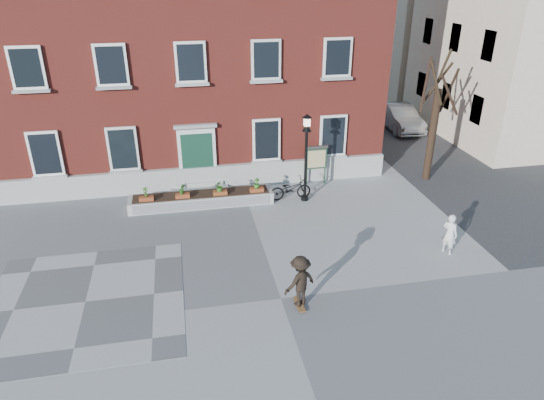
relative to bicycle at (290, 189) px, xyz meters
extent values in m
plane|color=gray|center=(-1.93, -7.02, -0.49)|extent=(100.00, 100.00, 0.00)
cube|color=#575759|center=(-7.93, -6.02, -0.49)|extent=(6.00, 6.00, 0.01)
imported|color=black|center=(0.00, 0.00, 0.00)|extent=(1.91, 0.76, 0.98)
imported|color=#B0B3B5|center=(9.15, 8.83, 0.29)|extent=(1.75, 4.80, 1.57)
imported|color=silver|center=(4.56, -5.52, 0.28)|extent=(0.60, 0.67, 1.55)
cube|color=maroon|center=(-3.93, 6.98, 5.51)|extent=(18.00, 10.00, 12.00)
cube|color=#ABABA5|center=(-3.93, 1.86, 0.06)|extent=(18.00, 0.24, 1.10)
cube|color=gray|center=(-3.93, 1.73, -0.39)|extent=(2.60, 0.80, 0.20)
cube|color=#ACACA7|center=(-3.93, 1.88, -0.19)|extent=(2.20, 0.50, 0.20)
cube|color=silver|center=(-3.93, 1.90, 1.16)|extent=(1.70, 0.12, 2.50)
cube|color=#153A29|center=(-3.93, 1.85, 1.06)|extent=(1.40, 0.06, 2.30)
cube|color=#9C9C97|center=(-3.93, 1.86, 2.56)|extent=(1.90, 0.25, 0.15)
cube|color=white|center=(-10.33, 1.88, 1.71)|extent=(1.30, 0.10, 2.00)
cube|color=black|center=(-10.33, 1.83, 1.71)|extent=(1.08, 0.04, 1.78)
cube|color=#ADACA7|center=(-10.33, 1.82, 0.65)|extent=(1.44, 0.20, 0.12)
cube|color=white|center=(-10.33, 1.88, 5.31)|extent=(1.30, 0.10, 1.70)
cube|color=black|center=(-10.33, 1.83, 5.31)|extent=(1.08, 0.04, 1.48)
cube|color=#969691|center=(-10.33, 1.82, 4.40)|extent=(1.44, 0.20, 0.12)
cube|color=silver|center=(-7.13, 1.88, 1.71)|extent=(1.30, 0.10, 2.00)
cube|color=black|center=(-7.13, 1.83, 1.71)|extent=(1.08, 0.04, 1.78)
cube|color=#999994|center=(-7.13, 1.82, 0.65)|extent=(1.44, 0.20, 0.12)
cube|color=white|center=(-7.13, 1.88, 5.31)|extent=(1.30, 0.10, 1.70)
cube|color=black|center=(-7.13, 1.83, 5.31)|extent=(1.08, 0.04, 1.48)
cube|color=gray|center=(-7.13, 1.82, 4.40)|extent=(1.44, 0.20, 0.12)
cube|color=white|center=(-3.93, 1.88, 5.31)|extent=(1.30, 0.10, 1.70)
cube|color=black|center=(-3.93, 1.83, 5.31)|extent=(1.08, 0.04, 1.48)
cube|color=#A8A8A3|center=(-3.93, 1.82, 4.40)|extent=(1.44, 0.20, 0.12)
cube|color=white|center=(-0.73, 1.88, 1.71)|extent=(1.30, 0.10, 2.00)
cube|color=black|center=(-0.73, 1.83, 1.71)|extent=(1.08, 0.04, 1.78)
cube|color=#9FA09B|center=(-0.73, 1.82, 0.65)|extent=(1.44, 0.20, 0.12)
cube|color=silver|center=(-0.73, 1.88, 5.31)|extent=(1.30, 0.10, 1.70)
cube|color=black|center=(-0.73, 1.83, 5.31)|extent=(1.08, 0.04, 1.48)
cube|color=#A9A9A4|center=(-0.73, 1.82, 4.40)|extent=(1.44, 0.20, 0.12)
cube|color=white|center=(2.47, 1.88, 1.71)|extent=(1.30, 0.10, 2.00)
cube|color=black|center=(2.47, 1.83, 1.71)|extent=(1.08, 0.04, 1.78)
cube|color=#A2A29D|center=(2.47, 1.82, 0.65)|extent=(1.44, 0.20, 0.12)
cube|color=silver|center=(2.47, 1.88, 5.31)|extent=(1.30, 0.10, 1.70)
cube|color=black|center=(2.47, 1.83, 5.31)|extent=(1.08, 0.04, 1.48)
cube|color=#989893|center=(2.47, 1.82, 4.40)|extent=(1.44, 0.20, 0.12)
cube|color=beige|center=(-3.93, 0.18, -0.24)|extent=(6.20, 1.10, 0.50)
cube|color=#BABABA|center=(-3.93, -0.38, -0.24)|extent=(5.80, 0.02, 0.40)
cube|color=black|center=(-3.93, 0.18, 0.01)|extent=(5.80, 0.90, 0.06)
cube|color=brown|center=(-6.23, -0.07, 0.11)|extent=(0.60, 0.25, 0.20)
imported|color=#33601D|center=(-6.23, -0.07, 0.43)|extent=(0.24, 0.24, 0.45)
cube|color=brown|center=(-4.73, -0.07, 0.11)|extent=(0.60, 0.25, 0.20)
imported|color=#28651E|center=(-4.73, -0.07, 0.43)|extent=(0.25, 0.25, 0.45)
cube|color=brown|center=(-3.13, -0.07, 0.11)|extent=(0.60, 0.25, 0.20)
imported|color=#2B641E|center=(-3.13, -0.07, 0.43)|extent=(0.40, 0.40, 0.45)
cube|color=brown|center=(-1.53, -0.07, 0.11)|extent=(0.60, 0.25, 0.20)
imported|color=#316D20|center=(-1.53, -0.07, 0.43)|extent=(0.25, 0.25, 0.45)
cylinder|color=black|center=(7.07, 0.98, 1.71)|extent=(0.36, 0.36, 4.40)
cylinder|color=black|center=(7.58, 0.98, 3.80)|extent=(0.12, 1.12, 2.23)
cylinder|color=#2F2114|center=(7.24, 1.50, 4.06)|extent=(1.18, 0.49, 1.97)
cylinder|color=black|center=(6.58, 1.33, 4.06)|extent=(0.88, 1.14, 2.35)
cylinder|color=black|center=(6.77, 0.76, 4.24)|extent=(0.60, 0.77, 1.90)
cylinder|color=#322016|center=(7.28, 0.35, 3.75)|extent=(1.39, 0.55, 1.95)
cylinder|color=black|center=(7.23, 1.11, 4.88)|extent=(0.43, 0.48, 1.58)
cube|color=#3B3B3E|center=(10.07, 10.98, -0.49)|extent=(8.00, 36.00, 0.01)
cube|color=beige|center=(16.07, 6.98, 6.51)|extent=(10.00, 11.00, 14.00)
cube|color=beige|center=(16.07, 18.98, 6.01)|extent=(10.00, 11.00, 13.00)
cube|color=black|center=(11.11, 3.78, 2.01)|extent=(0.08, 1.00, 1.50)
cube|color=black|center=(11.11, 6.98, 2.01)|extent=(0.08, 1.00, 1.50)
cube|color=black|center=(11.11, 10.18, 2.01)|extent=(0.08, 1.00, 1.50)
cube|color=black|center=(11.11, 3.78, 5.31)|extent=(0.08, 1.00, 1.50)
cube|color=black|center=(11.11, 6.98, 5.31)|extent=(0.08, 1.00, 1.50)
cube|color=black|center=(11.11, 10.18, 5.31)|extent=(0.08, 1.00, 1.50)
cylinder|color=black|center=(0.60, -0.24, -0.39)|extent=(0.32, 0.32, 0.20)
cylinder|color=black|center=(0.60, -0.24, 1.11)|extent=(0.12, 0.12, 3.20)
cone|color=black|center=(0.60, -0.24, 2.86)|extent=(0.40, 0.40, 0.30)
cube|color=#FFEEBB|center=(0.60, -0.24, 3.11)|extent=(0.24, 0.24, 0.34)
cone|color=black|center=(0.60, -0.24, 3.36)|extent=(0.40, 0.40, 0.16)
cylinder|color=#183120|center=(1.14, 1.51, 0.41)|extent=(0.08, 0.08, 1.80)
cylinder|color=#1B3624|center=(2.04, 1.51, 0.41)|extent=(0.08, 0.08, 1.80)
cube|color=#193224|center=(1.59, 1.51, 0.76)|extent=(1.00, 0.10, 1.00)
cube|color=beige|center=(1.59, 1.45, 0.76)|extent=(0.85, 0.02, 0.85)
cube|color=#3D3634|center=(1.59, 1.51, 1.33)|extent=(1.10, 0.16, 0.10)
cube|color=brown|center=(-1.45, -7.48, -0.43)|extent=(0.22, 0.78, 0.03)
cylinder|color=black|center=(-1.54, -7.76, -0.47)|extent=(0.03, 0.05, 0.05)
cylinder|color=black|center=(-1.36, -7.76, -0.47)|extent=(0.03, 0.05, 0.05)
cylinder|color=black|center=(-1.54, -7.20, -0.47)|extent=(0.03, 0.05, 0.05)
cylinder|color=black|center=(-1.36, -7.20, -0.47)|extent=(0.03, 0.05, 0.05)
imported|color=black|center=(-1.45, -7.48, 0.42)|extent=(1.24, 1.02, 1.68)
camera|label=1|loc=(-4.58, -19.09, 8.88)|focal=32.00mm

